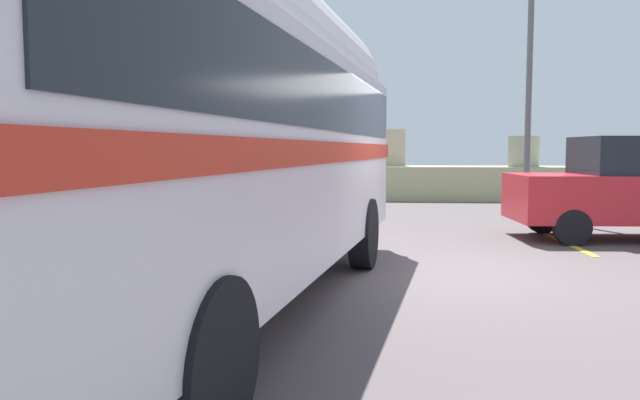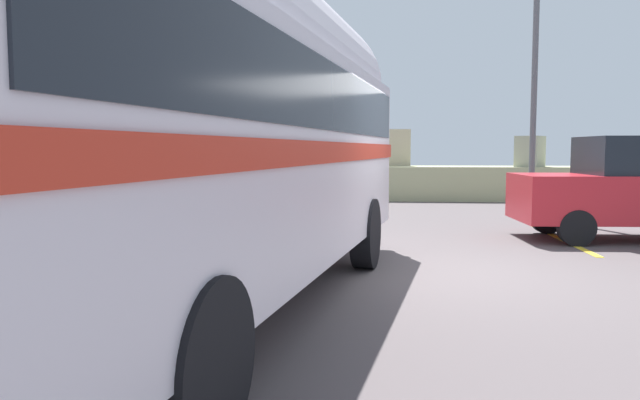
% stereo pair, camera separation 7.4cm
% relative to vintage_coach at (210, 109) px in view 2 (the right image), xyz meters
% --- Properties ---
extents(ground, '(32.00, 26.00, 0.02)m').
position_rel_vintage_coach_xyz_m(ground, '(2.46, 2.15, -2.04)').
color(ground, '#50484A').
extents(breakwater, '(31.36, 2.21, 2.34)m').
position_rel_vintage_coach_xyz_m(breakwater, '(2.36, 13.95, -1.40)').
color(breakwater, tan).
rests_on(breakwater, ground).
extents(vintage_coach, '(3.82, 8.87, 3.70)m').
position_rel_vintage_coach_xyz_m(vintage_coach, '(0.00, 0.00, 0.00)').
color(vintage_coach, black).
rests_on(vintage_coach, ground).
extents(parked_car_nearest, '(4.16, 1.85, 1.86)m').
position_rel_vintage_coach_xyz_m(parked_car_nearest, '(6.37, 5.37, -1.08)').
color(parked_car_nearest, black).
rests_on(parked_car_nearest, ground).
extents(lamp_post, '(0.71, 0.70, 6.48)m').
position_rel_vintage_coach_xyz_m(lamp_post, '(5.36, 8.80, 1.60)').
color(lamp_post, '#5B5B60').
rests_on(lamp_post, ground).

